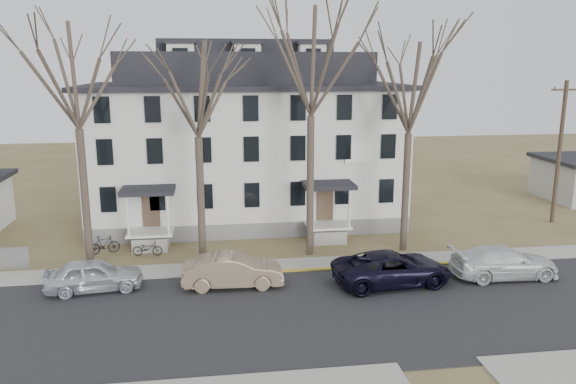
{
  "coord_description": "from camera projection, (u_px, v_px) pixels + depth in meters",
  "views": [
    {
      "loc": [
        -4.35,
        -20.0,
        10.49
      ],
      "look_at": [
        -0.35,
        9.0,
        3.83
      ],
      "focal_mm": 35.0,
      "sensor_mm": 36.0,
      "label": 1
    }
  ],
  "objects": [
    {
      "name": "main_road",
      "position": [
        318.0,
        314.0,
        24.16
      ],
      "size": [
        120.0,
        10.0,
        0.04
      ],
      "primitive_type": "cube",
      "color": "#27272A",
      "rests_on": "ground"
    },
    {
      "name": "yellow_curb",
      "position": [
        393.0,
        267.0,
        29.75
      ],
      "size": [
        14.0,
        0.25,
        0.06
      ],
      "primitive_type": "cube",
      "color": "gold",
      "rests_on": "ground"
    },
    {
      "name": "tree_mid_right",
      "position": [
        411.0,
        81.0,
        30.43
      ],
      "size": [
        7.8,
        7.8,
        12.74
      ],
      "color": "#473B31",
      "rests_on": "ground"
    },
    {
      "name": "car_navy",
      "position": [
        392.0,
        269.0,
        27.22
      ],
      "size": [
        6.0,
        3.2,
        1.6
      ],
      "primitive_type": "imported",
      "rotation": [
        0.0,
        0.0,
        1.67
      ],
      "color": "black",
      "rests_on": "ground"
    },
    {
      "name": "tree_mid_left",
      "position": [
        197.0,
        82.0,
        28.89
      ],
      "size": [
        7.8,
        7.8,
        12.74
      ],
      "color": "#473B31",
      "rests_on": "ground"
    },
    {
      "name": "utility_pole_far",
      "position": [
        559.0,
        151.0,
        37.12
      ],
      "size": [
        2.0,
        0.28,
        9.5
      ],
      "color": "#3D3023",
      "rests_on": "ground"
    },
    {
      "name": "car_silver",
      "position": [
        94.0,
        276.0,
        26.44
      ],
      "size": [
        4.65,
        2.33,
        1.52
      ],
      "primitive_type": "imported",
      "rotation": [
        0.0,
        0.0,
        1.69
      ],
      "color": "silver",
      "rests_on": "ground"
    },
    {
      "name": "car_white",
      "position": [
        504.0,
        263.0,
        28.12
      ],
      "size": [
        5.38,
        2.23,
        1.55
      ],
      "primitive_type": "imported",
      "rotation": [
        0.0,
        0.0,
        1.56
      ],
      "color": "silver",
      "rests_on": "ground"
    },
    {
      "name": "bicycle_left",
      "position": [
        148.0,
        249.0,
        31.32
      ],
      "size": [
        1.68,
        0.69,
        0.86
      ],
      "primitive_type": "imported",
      "rotation": [
        0.0,
        0.0,
        1.5
      ],
      "color": "black",
      "rests_on": "ground"
    },
    {
      "name": "car_tan",
      "position": [
        233.0,
        271.0,
        26.93
      ],
      "size": [
        4.86,
        1.8,
        1.59
      ],
      "primitive_type": "imported",
      "rotation": [
        0.0,
        0.0,
        1.54
      ],
      "color": "#8D775D",
      "rests_on": "ground"
    },
    {
      "name": "far_sidewalk",
      "position": [
        297.0,
        266.0,
        29.95
      ],
      "size": [
        120.0,
        2.0,
        0.08
      ],
      "primitive_type": "cube",
      "color": "#A09F97",
      "rests_on": "ground"
    },
    {
      "name": "tree_center",
      "position": [
        311.0,
        53.0,
        29.36
      ],
      "size": [
        9.0,
        9.0,
        14.7
      ],
      "color": "#473B31",
      "rests_on": "ground"
    },
    {
      "name": "tree_far_left",
      "position": [
        74.0,
        68.0,
        27.93
      ],
      "size": [
        8.4,
        8.4,
        13.72
      ],
      "color": "#473B31",
      "rests_on": "ground"
    },
    {
      "name": "bicycle_right",
      "position": [
        104.0,
        245.0,
        31.63
      ],
      "size": [
        1.82,
        1.03,
        1.06
      ],
      "primitive_type": "imported",
      "rotation": [
        0.0,
        0.0,
        1.89
      ],
      "color": "black",
      "rests_on": "ground"
    },
    {
      "name": "boarding_house",
      "position": [
        246.0,
        142.0,
        38.11
      ],
      "size": [
        20.8,
        12.36,
        12.05
      ],
      "color": "slate",
      "rests_on": "ground"
    },
    {
      "name": "ground",
      "position": [
        328.0,
        336.0,
        22.23
      ],
      "size": [
        120.0,
        120.0,
        0.0
      ],
      "primitive_type": "plane",
      "color": "olive",
      "rests_on": "ground"
    }
  ]
}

